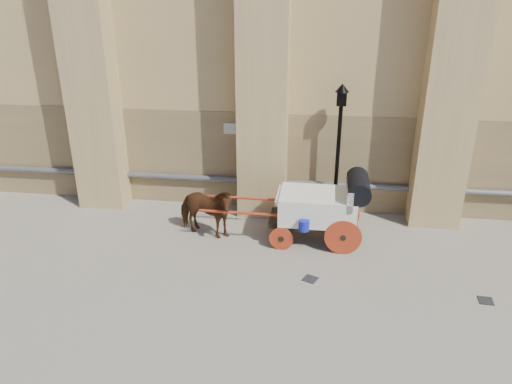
# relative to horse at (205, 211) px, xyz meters

# --- Properties ---
(ground) EXTENTS (90.00, 90.00, 0.00)m
(ground) POSITION_rel_horse_xyz_m (2.37, -1.89, -0.76)
(ground) COLOR gray
(ground) RESTS_ON ground
(horse) EXTENTS (1.96, 1.29, 1.52)m
(horse) POSITION_rel_horse_xyz_m (0.00, 0.00, 0.00)
(horse) COLOR #5E3314
(horse) RESTS_ON ground
(carriage) EXTENTS (4.46, 1.58, 1.95)m
(carriage) POSITION_rel_horse_xyz_m (3.19, 0.17, 0.29)
(carriage) COLOR black
(carriage) RESTS_ON ground
(street_lamp) EXTENTS (0.38, 0.38, 4.01)m
(street_lamp) POSITION_rel_horse_xyz_m (3.53, 1.62, 1.38)
(street_lamp) COLOR black
(street_lamp) RESTS_ON ground
(drain_grate_near) EXTENTS (0.42, 0.42, 0.01)m
(drain_grate_near) POSITION_rel_horse_xyz_m (2.95, -1.81, -0.75)
(drain_grate_near) COLOR black
(drain_grate_near) RESTS_ON ground
(drain_grate_far) EXTENTS (0.34, 0.34, 0.01)m
(drain_grate_far) POSITION_rel_horse_xyz_m (6.87, -2.15, -0.75)
(drain_grate_far) COLOR black
(drain_grate_far) RESTS_ON ground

